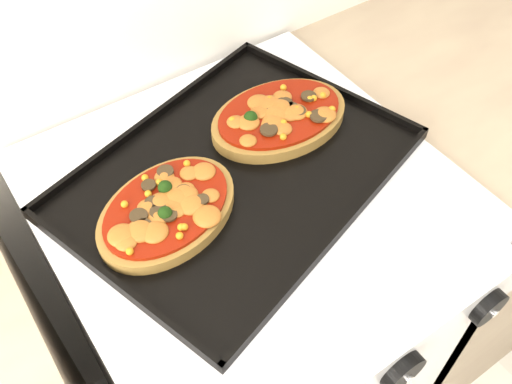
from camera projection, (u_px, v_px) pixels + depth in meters
stove at (251, 327)px, 1.21m from camera, size 0.60×0.60×0.91m
control_panel at (385, 365)px, 0.74m from camera, size 0.60×0.02×0.09m
knob_center at (403, 372)px, 0.73m from camera, size 0.06×0.02×0.06m
knob_right at (488, 307)px, 0.79m from camera, size 0.06×0.02×0.06m
baking_tray at (237, 171)px, 0.87m from camera, size 0.60×0.51×0.02m
pizza_left at (167, 209)px, 0.80m from camera, size 0.26×0.21×0.03m
pizza_right at (279, 116)px, 0.93m from camera, size 0.24×0.18×0.03m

